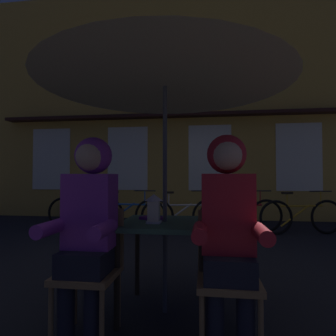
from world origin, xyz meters
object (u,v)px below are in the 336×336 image
object	(u,v)px
bicycle_second	(126,214)
potted_plant	(74,201)
bicycle_fourth	(241,215)
chair_right	(228,269)
bicycle_nearest	(85,212)
chair_left	(92,263)
person_right_hooded	(228,217)
bicycle_third	(183,215)
person_left_hooded	(89,214)
book	(153,218)
bicycle_fifth	(302,216)
lantern	(154,208)
cafe_table	(165,234)
patio_umbrella	(165,64)

from	to	relation	value
bicycle_second	potted_plant	world-z (taller)	potted_plant
bicycle_fourth	chair_right	bearing A→B (deg)	-98.08
bicycle_nearest	bicycle_fourth	size ratio (longest dim) A/B	1.01
chair_left	person_right_hooded	world-z (taller)	person_right_hooded
bicycle_third	person_left_hooded	bearing A→B (deg)	-95.52
person_right_hooded	bicycle_third	world-z (taller)	person_right_hooded
person_left_hooded	bicycle_second	world-z (taller)	person_left_hooded
bicycle_fourth	book	distance (m)	3.56
chair_left	bicycle_fifth	size ratio (longest dim) A/B	0.53
chair_left	bicycle_third	distance (m)	3.70
lantern	person_right_hooded	distance (m)	0.65
bicycle_nearest	book	size ratio (longest dim) A/B	8.40
chair_right	bicycle_nearest	size ratio (longest dim) A/B	0.52
person_right_hooded	bicycle_third	size ratio (longest dim) A/B	0.84
cafe_table	lantern	xyz separation A→B (m)	(-0.08, -0.09, 0.22)
bicycle_third	bicycle_fourth	xyz separation A→B (m)	(1.14, 0.14, 0.00)
person_right_hooded	potted_plant	bearing A→B (deg)	126.24
patio_umbrella	person_left_hooded	bearing A→B (deg)	-138.43
lantern	bicycle_third	xyz separation A→B (m)	(-0.04, 3.40, -0.51)
book	bicycle_third	bearing A→B (deg)	117.27
chair_right	bicycle_fifth	distance (m)	4.16
chair_right	bicycle_fifth	bearing A→B (deg)	66.16
person_right_hooded	bicycle_nearest	xyz separation A→B (m)	(-2.71, 3.87, -0.50)
chair_right	person_right_hooded	xyz separation A→B (m)	(0.00, -0.06, 0.36)
chair_right	person_left_hooded	size ratio (longest dim) A/B	0.62
chair_left	bicycle_fifth	world-z (taller)	chair_left
lantern	bicycle_third	world-z (taller)	lantern
bicycle_nearest	bicycle_third	distance (m)	2.11
person_right_hooded	chair_left	bearing A→B (deg)	176.61
patio_umbrella	bicycle_fourth	size ratio (longest dim) A/B	1.39
bicycle_third	bicycle_fifth	bearing A→B (deg)	3.04
bicycle_fifth	chair_right	bearing A→B (deg)	-113.84
lantern	bicycle_fifth	distance (m)	4.20
lantern	chair_right	world-z (taller)	lantern
book	chair_right	bearing A→B (deg)	-10.57
cafe_table	chair_right	xyz separation A→B (m)	(0.48, -0.37, -0.15)
person_left_hooded	bicycle_second	distance (m)	3.84
chair_right	potted_plant	xyz separation A→B (m)	(-3.21, 4.32, 0.05)
lantern	chair_left	distance (m)	0.61
bicycle_nearest	chair_right	bearing A→B (deg)	-54.66
bicycle_third	patio_umbrella	bearing A→B (deg)	-87.94
patio_umbrella	potted_plant	bearing A→B (deg)	124.63
chair_left	bicycle_fourth	size ratio (longest dim) A/B	0.52
lantern	bicycle_fourth	xyz separation A→B (m)	(1.10, 3.54, -0.51)
lantern	potted_plant	xyz separation A→B (m)	(-2.65, 4.04, -0.32)
person_left_hooded	potted_plant	size ratio (longest dim) A/B	1.52
patio_umbrella	chair_right	size ratio (longest dim) A/B	2.66
cafe_table	bicycle_nearest	xyz separation A→B (m)	(-2.23, 3.45, -0.29)
bicycle_nearest	potted_plant	xyz separation A→B (m)	(-0.50, 0.50, 0.20)
bicycle_nearest	bicycle_fourth	world-z (taller)	same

